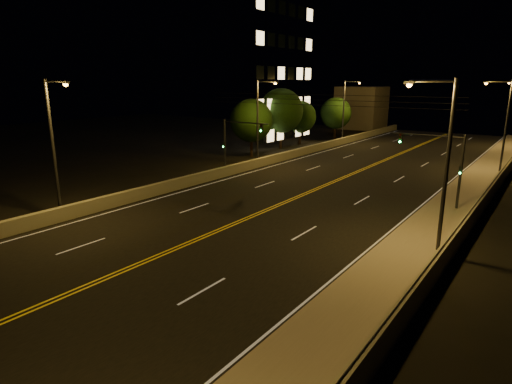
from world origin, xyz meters
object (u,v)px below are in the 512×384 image
Objects in this scene: streetlight_6 at (346,107)px; building_tower at (216,32)px; traffic_signal_right at (445,161)px; tree_1 at (281,111)px; tree_0 at (251,121)px; tree_2 at (300,117)px; streetlight_4 at (55,141)px; streetlight_5 at (260,117)px; streetlight_1 at (442,157)px; traffic_signal_left at (234,140)px; tree_3 at (336,113)px; streetlight_2 at (504,121)px.

building_tower reaches higher than streetlight_6.
tree_1 reaches higher than traffic_signal_right.
building_tower is 19.11m from tree_0.
building_tower is at bearing -151.47° from streetlight_6.
tree_2 is (11.87, 4.26, -11.93)m from building_tower.
streetlight_5 is at bearing 90.00° from streetlight_4.
tree_2 is (0.03, 5.14, -1.13)m from tree_1.
streetlight_1 reaches higher than traffic_signal_right.
streetlight_6 is 1.66× the size of traffic_signal_left.
streetlight_6 reaches higher than tree_3.
streetlight_4 is at bearing -83.11° from tree_2.
streetlight_1 is 0.27× the size of building_tower.
tree_0 is (-4.08, 26.79, -0.85)m from streetlight_4.
tree_2 is at bearing 89.72° from tree_1.
streetlight_2 is 26.26m from tree_0.
building_tower is at bearing 175.77° from tree_1.
traffic_signal_right is at bearing 0.00° from traffic_signal_left.
streetlight_2 is 16.37m from traffic_signal_right.
streetlight_2 is 1.00× the size of streetlight_5.
streetlight_2 is 1.00× the size of streetlight_6.
streetlight_1 is 41.19m from tree_2.
streetlight_2 is 23.75m from streetlight_5.
traffic_signal_left is at bearing 180.00° from traffic_signal_right.
streetlight_6 reaches higher than traffic_signal_left.
streetlight_4 is at bearing -123.07° from streetlight_2.
streetlight_1 is 26.02m from streetlight_5.
traffic_signal_left is at bearing 156.56° from streetlight_1.
streetlight_2 is 1.00× the size of streetlight_4.
streetlight_1 is 22.12m from traffic_signal_left.
streetlight_2 reaches higher than traffic_signal_left.
streetlight_1 is at bearing -45.37° from tree_1.
building_tower is 5.04× the size of tree_3.
tree_2 is at bearing -105.99° from tree_3.
building_tower is at bearing -140.32° from tree_3.
traffic_signal_left is (-20.24, -16.20, -1.72)m from streetlight_2.
tree_1 is (-4.82, 34.54, -0.15)m from streetlight_4.
streetlight_2 is 1.12× the size of tree_1.
traffic_signal_right is 0.16× the size of building_tower.
streetlight_5 is at bearing -154.50° from streetlight_2.
tree_2 is (-4.80, 39.68, -1.28)m from streetlight_4.
tree_3 reaches higher than tree_2.
streetlight_2 reaches higher than tree_1.
streetlight_2 and streetlight_6 have the same top height.
traffic_signal_left is 18.88m from tree_1.
streetlight_4 is 1.44× the size of tree_2.
streetlight_4 reaches higher than tree_3.
tree_1 is at bearing -4.23° from building_tower.
streetlight_6 is at bearing -43.22° from tree_3.
tree_3 is (-3.89, 30.29, 0.62)m from traffic_signal_left.
streetlight_2 reaches higher than tree_0.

